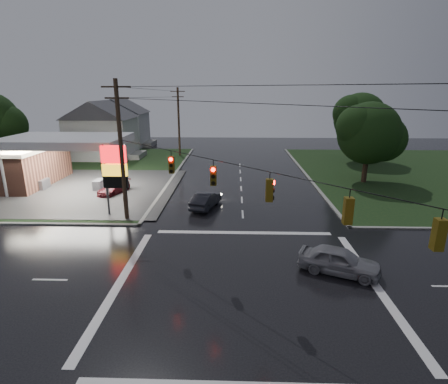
{
  "coord_description": "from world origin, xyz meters",
  "views": [
    {
      "loc": [
        -0.72,
        -17.0,
        10.24
      ],
      "look_at": [
        -1.48,
        7.48,
        3.0
      ],
      "focal_mm": 28.0,
      "sensor_mm": 36.0,
      "label": 1
    }
  ],
  "objects_px": {
    "utility_pole_n": "(179,121)",
    "pylon_sign": "(115,169)",
    "house_far": "(120,122)",
    "utility_pole_nw": "(121,150)",
    "tree_ne_far": "(361,119)",
    "gas_station": "(6,162)",
    "car_crossing": "(339,261)",
    "car_north": "(206,200)",
    "car_pump": "(114,188)",
    "house_near": "(102,129)",
    "tree_ne_near": "(370,133)"
  },
  "relations": [
    {
      "from": "utility_pole_n",
      "to": "pylon_sign",
      "type": "bearing_deg",
      "value": -92.08
    },
    {
      "from": "utility_pole_n",
      "to": "house_far",
      "type": "relative_size",
      "value": 0.95
    },
    {
      "from": "utility_pole_nw",
      "to": "utility_pole_n",
      "type": "relative_size",
      "value": 1.05
    },
    {
      "from": "utility_pole_n",
      "to": "tree_ne_far",
      "type": "bearing_deg",
      "value": -8.55
    },
    {
      "from": "gas_station",
      "to": "utility_pole_n",
      "type": "relative_size",
      "value": 2.5
    },
    {
      "from": "pylon_sign",
      "to": "car_crossing",
      "type": "xyz_separation_m",
      "value": [
        15.84,
        -9.2,
        -3.23
      ]
    },
    {
      "from": "tree_ne_far",
      "to": "utility_pole_nw",
      "type": "bearing_deg",
      "value": -137.41
    },
    {
      "from": "gas_station",
      "to": "car_crossing",
      "type": "xyz_separation_m",
      "value": [
        31.02,
        -18.4,
        -1.77
      ]
    },
    {
      "from": "tree_ne_far",
      "to": "car_north",
      "type": "xyz_separation_m",
      "value": [
        -20.43,
        -21.31,
        -5.46
      ]
    },
    {
      "from": "utility_pole_nw",
      "to": "car_north",
      "type": "xyz_separation_m",
      "value": [
        6.22,
        3.18,
        -5.0
      ]
    },
    {
      "from": "gas_station",
      "to": "car_crossing",
      "type": "relative_size",
      "value": 5.74
    },
    {
      "from": "tree_ne_far",
      "to": "house_far",
      "type": "bearing_deg",
      "value": 160.29
    },
    {
      "from": "house_far",
      "to": "car_north",
      "type": "height_order",
      "value": "house_far"
    },
    {
      "from": "utility_pole_n",
      "to": "utility_pole_nw",
      "type": "bearing_deg",
      "value": -90.0
    },
    {
      "from": "house_far",
      "to": "car_pump",
      "type": "xyz_separation_m",
      "value": [
        8.95,
        -31.2,
        -3.81
      ]
    },
    {
      "from": "house_far",
      "to": "utility_pole_n",
      "type": "bearing_deg",
      "value": -38.77
    },
    {
      "from": "house_near",
      "to": "tree_ne_far",
      "type": "height_order",
      "value": "tree_ne_far"
    },
    {
      "from": "car_crossing",
      "to": "gas_station",
      "type": "bearing_deg",
      "value": 82.63
    },
    {
      "from": "gas_station",
      "to": "utility_pole_nw",
      "type": "xyz_separation_m",
      "value": [
        16.18,
        -10.2,
        3.17
      ]
    },
    {
      "from": "house_far",
      "to": "car_north",
      "type": "bearing_deg",
      "value": -62.14
    },
    {
      "from": "tree_ne_far",
      "to": "car_crossing",
      "type": "relative_size",
      "value": 2.15
    },
    {
      "from": "house_far",
      "to": "house_near",
      "type": "bearing_deg",
      "value": -85.24
    },
    {
      "from": "car_north",
      "to": "utility_pole_nw",
      "type": "bearing_deg",
      "value": 43.7
    },
    {
      "from": "house_far",
      "to": "tree_ne_far",
      "type": "height_order",
      "value": "tree_ne_far"
    },
    {
      "from": "gas_station",
      "to": "utility_pole_nw",
      "type": "height_order",
      "value": "utility_pole_nw"
    },
    {
      "from": "utility_pole_nw",
      "to": "house_far",
      "type": "distance_m",
      "value": 40.48
    },
    {
      "from": "tree_ne_far",
      "to": "car_crossing",
      "type": "height_order",
      "value": "tree_ne_far"
    },
    {
      "from": "car_pump",
      "to": "gas_station",
      "type": "bearing_deg",
      "value": -175.31
    },
    {
      "from": "tree_ne_near",
      "to": "gas_station",
      "type": "bearing_deg",
      "value": -176.7
    },
    {
      "from": "utility_pole_n",
      "to": "tree_ne_near",
      "type": "distance_m",
      "value": 28.55
    },
    {
      "from": "pylon_sign",
      "to": "tree_ne_far",
      "type": "xyz_separation_m",
      "value": [
        27.65,
        23.49,
        2.17
      ]
    },
    {
      "from": "house_far",
      "to": "utility_pole_nw",
      "type": "bearing_deg",
      "value": -72.08
    },
    {
      "from": "tree_ne_near",
      "to": "house_far",
      "type": "bearing_deg",
      "value": 144.23
    },
    {
      "from": "utility_pole_n",
      "to": "tree_ne_far",
      "type": "distance_m",
      "value": 26.96
    },
    {
      "from": "tree_ne_near",
      "to": "pylon_sign",
      "type": "bearing_deg",
      "value": -154.99
    },
    {
      "from": "gas_station",
      "to": "tree_ne_far",
      "type": "xyz_separation_m",
      "value": [
        42.83,
        14.29,
        3.63
      ]
    },
    {
      "from": "house_far",
      "to": "tree_ne_near",
      "type": "relative_size",
      "value": 1.23
    },
    {
      "from": "pylon_sign",
      "to": "utility_pole_nw",
      "type": "bearing_deg",
      "value": -45.0
    },
    {
      "from": "tree_ne_far",
      "to": "car_crossing",
      "type": "xyz_separation_m",
      "value": [
        -11.81,
        -32.7,
        -5.4
      ]
    },
    {
      "from": "car_north",
      "to": "gas_station",
      "type": "bearing_deg",
      "value": -0.8
    },
    {
      "from": "pylon_sign",
      "to": "utility_pole_nw",
      "type": "distance_m",
      "value": 2.22
    },
    {
      "from": "house_near",
      "to": "car_crossing",
      "type": "distance_m",
      "value": 43.69
    },
    {
      "from": "tree_ne_far",
      "to": "car_pump",
      "type": "height_order",
      "value": "tree_ne_far"
    },
    {
      "from": "utility_pole_n",
      "to": "tree_ne_far",
      "type": "height_order",
      "value": "utility_pole_n"
    },
    {
      "from": "gas_station",
      "to": "house_far",
      "type": "bearing_deg",
      "value": 82.5
    },
    {
      "from": "house_near",
      "to": "tree_ne_far",
      "type": "distance_m",
      "value": 38.19
    },
    {
      "from": "gas_station",
      "to": "pylon_sign",
      "type": "xyz_separation_m",
      "value": [
        15.18,
        -9.2,
        1.46
      ]
    },
    {
      "from": "house_far",
      "to": "tree_ne_far",
      "type": "xyz_separation_m",
      "value": [
        39.1,
        -14.01,
        1.77
      ]
    },
    {
      "from": "house_near",
      "to": "car_pump",
      "type": "bearing_deg",
      "value": -67.51
    },
    {
      "from": "utility_pole_n",
      "to": "tree_ne_near",
      "type": "xyz_separation_m",
      "value": [
        23.64,
        -16.01,
        0.09
      ]
    }
  ]
}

